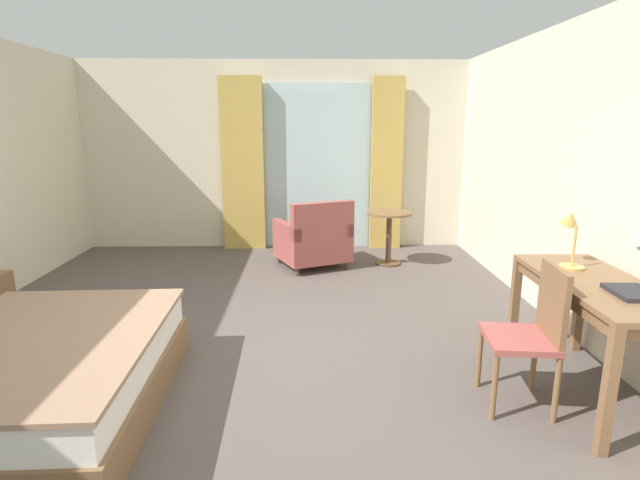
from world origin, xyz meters
The scene contains 12 objects.
ground centered at (0.00, 0.00, -0.05)m, with size 6.01×7.88×0.10m, color #564C47.
wall_back centered at (0.00, 3.68, 1.31)m, with size 5.61×0.12×2.62m, color beige.
wall_right centered at (2.74, 0.00, 1.31)m, with size 0.12×7.48×2.62m, color beige.
balcony_glass_door centered at (0.56, 3.60, 1.15)m, with size 1.57×0.02×2.30m, color silver.
curtain_panel_left centered at (-0.44, 3.50, 1.19)m, with size 0.59×0.10×2.39m, color tan.
curtain_panel_right centered at (1.57, 3.50, 1.19)m, with size 0.44×0.10×2.39m, color tan.
writing_desk centered at (2.32, -0.52, 0.68)m, with size 0.60×1.36×0.78m.
desk_chair centered at (1.86, -0.65, 0.52)m, with size 0.45×0.48×0.92m.
desk_lamp centered at (2.31, -0.14, 1.02)m, with size 0.17×0.28×0.40m.
closed_book centered at (2.38, -0.78, 0.79)m, with size 0.23×0.29×0.03m, color #232328.
armchair_by_window centered at (0.54, 2.50, 0.34)m, with size 1.01×0.99×0.86m.
round_cafe_table centered at (1.49, 2.61, 0.49)m, with size 0.57×0.57×0.68m.
Camera 1 is at (0.47, -3.49, 1.76)m, focal length 27.82 mm.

